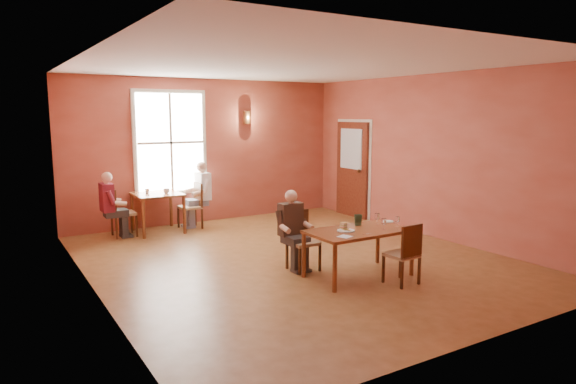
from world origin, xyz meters
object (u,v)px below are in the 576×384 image
diner_white (191,197)px  chair_diner_maroon (124,212)px  second_table (158,213)px  chair_diner_white (190,206)px  main_table (358,253)px  diner_main (305,233)px  chair_diner_main (303,241)px  chair_empty (402,253)px  diner_maroon (122,205)px

diner_white → chair_diner_maroon: size_ratio=1.39×
second_table → chair_diner_white: 0.65m
chair_diner_white → chair_diner_maroon: 1.30m
main_table → diner_main: size_ratio=1.27×
second_table → chair_diner_maroon: chair_diner_maroon is taller
diner_main → chair_diner_main: bearing=-90.0°
chair_diner_main → chair_diner_maroon: (-1.72, 3.53, 0.02)m
chair_diner_main → chair_diner_maroon: bearing=-64.0°
diner_white → chair_diner_main: bearing=-173.7°
chair_empty → diner_white: bearing=100.3°
chair_diner_white → diner_maroon: bearing=90.0°
main_table → diner_white: (-0.89, 4.18, 0.30)m
chair_diner_main → diner_main: (0.00, -0.03, 0.13)m
chair_diner_main → second_table: chair_diner_main is taller
chair_diner_main → chair_diner_white: (-0.42, 3.53, 0.02)m
chair_diner_maroon → diner_maroon: bearing=-90.0°
diner_main → chair_diner_white: (-0.42, 3.56, -0.11)m
chair_diner_main → diner_main: 0.13m
chair_diner_maroon → diner_main: bearing=25.8°
main_table → diner_main: 0.83m
main_table → diner_white: size_ratio=1.13×
diner_main → main_table: bearing=128.9°
chair_empty → chair_diner_white: 4.88m
diner_main → diner_maroon: size_ratio=0.95×
diner_main → chair_diner_maroon: (-1.72, 3.56, -0.11)m
chair_diner_main → chair_empty: (0.80, -1.20, -0.02)m
chair_empty → diner_maroon: size_ratio=0.70×
second_table → chair_empty: bearing=-68.5°
diner_main → diner_maroon: (-1.75, 3.56, 0.03)m
chair_diner_white → diner_maroon: 1.34m
diner_main → chair_diner_maroon: bearing=-64.2°
chair_diner_main → diner_maroon: 3.94m
chair_diner_main → chair_empty: bearing=123.7°
main_table → chair_diner_white: size_ratio=1.58×
chair_diner_white → chair_empty: bearing=-165.6°
second_table → diner_white: 0.73m
diner_main → second_table: diner_main is taller
chair_empty → diner_white: diner_white is taller
chair_empty → diner_maroon: bearing=114.5°
diner_white → chair_diner_white: bearing=90.0°
main_table → chair_diner_maroon: (-2.22, 4.18, 0.12)m
main_table → chair_diner_main: 0.83m
main_table → chair_empty: bearing=-61.5°
chair_diner_main → diner_main: size_ratio=0.77×
diner_main → chair_empty: diner_main is taller
diner_main → chair_empty: (0.80, -1.17, -0.15)m
chair_diner_main → diner_main: diner_main is taller
chair_empty → chair_diner_white: size_ratio=0.92×
second_table → chair_diner_main: bearing=-73.2°
chair_diner_main → diner_maroon: bearing=-63.7°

